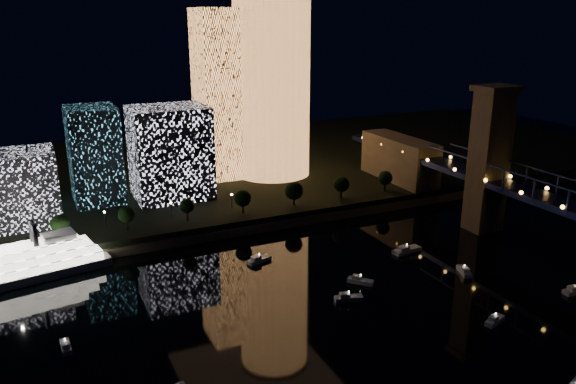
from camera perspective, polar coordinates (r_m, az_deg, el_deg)
name	(u,v)px	position (r m, az deg, el deg)	size (l,w,h in m)	color
ground	(421,344)	(135.99, 13.36, -14.82)	(520.00, 520.00, 0.00)	black
far_bank	(209,169)	(268.27, -8.01, 2.37)	(420.00, 160.00, 5.00)	black
seawall	(276,223)	(198.68, -1.25, -3.19)	(420.00, 6.00, 3.00)	#6B5E4C
tower_cylindrical	(272,74)	(240.60, -1.64, 11.88)	(34.00, 34.00, 86.09)	#FF9F51
tower_rectangular	(224,95)	(241.03, -6.52, 9.80)	(21.92, 21.92, 69.76)	#FF9F51
midrise_blocks	(80,165)	(214.90, -20.40, 2.62)	(112.64, 40.84, 35.23)	white
riverboat	(3,269)	(176.40, -26.94, -6.97)	(56.82, 20.63, 16.79)	silver
motorboats	(375,310)	(145.78, 8.81, -11.80)	(132.14, 89.56, 2.78)	silver
esplanade_trees	(184,206)	(191.59, -10.50, -1.44)	(166.01, 6.70, 8.85)	black
street_lamps	(171,206)	(196.92, -11.79, -1.44)	(132.70, 0.70, 5.65)	black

